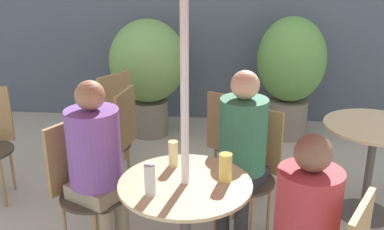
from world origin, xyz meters
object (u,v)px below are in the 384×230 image
potted_plant_1 (291,68)px  bistro_chair_3 (116,134)px  beer_glass_1 (150,180)px  bistro_chair_2 (81,177)px  bistro_chair_4 (109,111)px  cafe_table_near (185,212)px  beer_glass_0 (173,154)px  bistro_chair_1 (251,162)px  beer_glass_2 (225,167)px  seated_person_0 (303,228)px  potted_plant_0 (148,67)px  cafe_table_far (373,148)px  bistro_chair_6 (233,137)px  seated_person_2 (96,158)px  seated_person_1 (242,144)px

potted_plant_1 → bistro_chair_3: bearing=-137.2°
beer_glass_1 → bistro_chair_2: bearing=136.6°
bistro_chair_4 → cafe_table_near: bearing=61.3°
beer_glass_0 → beer_glass_1: size_ratio=0.90×
bistro_chair_1 → bistro_chair_2: size_ratio=1.00×
beer_glass_2 → beer_glass_1: bearing=-153.6°
bistro_chair_4 → seated_person_0: bearing=70.0°
bistro_chair_1 → beer_glass_2: bearing=-76.0°
potted_plant_0 → bistro_chair_3: bearing=-91.0°
cafe_table_far → bistro_chair_4: (-2.20, 0.69, -0.03)m
bistro_chair_2 → beer_glass_1: size_ratio=5.33×
bistro_chair_2 → beer_glass_1: bearing=-105.5°
cafe_table_near → bistro_chair_4: (-0.90, 1.70, -0.02)m
beer_glass_2 → cafe_table_near: bearing=-168.8°
bistro_chair_4 → bistro_chair_6: size_ratio=1.00×
bistro_chair_2 → bistro_chair_3: (0.03, 0.77, 0.00)m
cafe_table_far → beer_glass_1: size_ratio=4.37×
potted_plant_0 → bistro_chair_2: bearing=-91.5°
bistro_chair_4 → bistro_chair_6: (1.17, -0.51, 0.00)m
beer_glass_1 → beer_glass_2: 0.43m
bistro_chair_2 → beer_glass_2: 1.05m
cafe_table_far → potted_plant_0: size_ratio=0.58×
cafe_table_near → bistro_chair_3: bearing=121.2°
seated_person_2 → potted_plant_1: size_ratio=0.92×
cafe_table_far → bistro_chair_2: (-2.03, -0.62, -0.03)m
beer_glass_1 → bistro_chair_4: bearing=111.8°
seated_person_0 → cafe_table_far: bearing=180.0°
bistro_chair_6 → seated_person_0: bearing=132.1°
potted_plant_0 → seated_person_1: bearing=-62.5°
cafe_table_far → potted_plant_1: (-0.44, 1.59, 0.21)m
cafe_table_far → seated_person_1: seated_person_1 is taller
beer_glass_2 → seated_person_2: bearing=161.5°
cafe_table_far → bistro_chair_3: 2.00m
bistro_chair_4 → potted_plant_0: bearing=-162.4°
bistro_chair_2 → seated_person_2: size_ratio=0.75×
bistro_chair_4 → beer_glass_0: 1.72m
beer_glass_0 → potted_plant_1: size_ratio=0.12×
cafe_table_far → seated_person_1: bearing=-157.4°
seated_person_0 → seated_person_2: 1.35m
bistro_chair_2 → potted_plant_1: size_ratio=0.69×
bistro_chair_1 → bistro_chair_6: 0.47m
bistro_chair_2 → seated_person_1: bearing=-50.9°
seated_person_2 → potted_plant_0: bearing=30.0°
beer_glass_2 → bistro_chair_2: bearing=160.0°
seated_person_1 → bistro_chair_4: bearing=165.9°
bistro_chair_6 → potted_plant_1: potted_plant_1 is taller
cafe_table_far → beer_glass_0: 1.62m
cafe_table_near → bistro_chair_1: 0.83m
bistro_chair_3 → bistro_chair_4: bearing=-150.9°
cafe_table_near → bistro_chair_2: 0.83m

